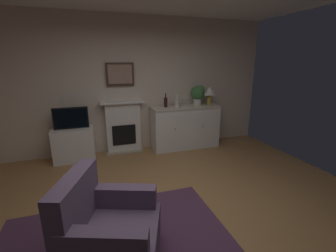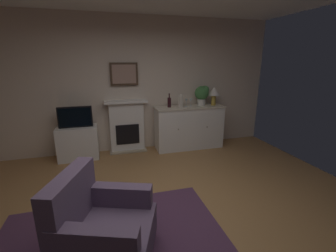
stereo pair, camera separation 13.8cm
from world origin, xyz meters
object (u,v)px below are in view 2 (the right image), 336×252
at_px(framed_picture, 124,74).
at_px(armchair, 101,228).
at_px(table_lamp, 214,92).
at_px(tv_set, 75,117).
at_px(potted_plant_small, 202,94).
at_px(wine_glass_center, 191,101).
at_px(vase_decorative, 181,101).
at_px(fireplace_unit, 127,126).
at_px(sideboard_cabinet, 189,127).
at_px(wine_glass_left, 186,101).
at_px(wine_bottle, 169,102).
at_px(tv_cabinet, 78,143).

bearing_deg(framed_picture, armchair, -100.54).
height_order(table_lamp, tv_set, table_lamp).
bearing_deg(potted_plant_small, framed_picture, 173.82).
height_order(wine_glass_center, vase_decorative, vase_decorative).
bearing_deg(fireplace_unit, framed_picture, 90.00).
height_order(sideboard_cabinet, wine_glass_left, wine_glass_left).
distance_m(wine_bottle, tv_set, 1.88).
bearing_deg(armchair, wine_glass_center, 54.68).
height_order(sideboard_cabinet, tv_cabinet, sideboard_cabinet).
bearing_deg(vase_decorative, table_lamp, 3.68).
relative_size(fireplace_unit, framed_picture, 2.00).
distance_m(wine_glass_center, vase_decorative, 0.27).
bearing_deg(wine_glass_left, table_lamp, -0.79).
relative_size(wine_bottle, wine_glass_left, 1.76).
height_order(fireplace_unit, tv_set, fireplace_unit).
height_order(tv_set, armchair, tv_set).
bearing_deg(sideboard_cabinet, vase_decorative, -167.19).
distance_m(table_lamp, vase_decorative, 0.79).
bearing_deg(armchair, table_lamp, 47.66).
relative_size(tv_set, potted_plant_small, 1.44).
relative_size(fireplace_unit, wine_bottle, 3.79).
height_order(table_lamp, armchair, table_lamp).
bearing_deg(wine_glass_center, armchair, -125.32).
height_order(wine_glass_left, vase_decorative, vase_decorative).
bearing_deg(tv_set, potted_plant_small, 1.17).
bearing_deg(wine_glass_left, tv_set, -179.57).
height_order(wine_glass_left, tv_set, wine_glass_left).
relative_size(sideboard_cabinet, vase_decorative, 5.32).
height_order(wine_glass_center, tv_cabinet, wine_glass_center).
relative_size(fireplace_unit, potted_plant_small, 2.56).
bearing_deg(framed_picture, vase_decorative, -13.76).
relative_size(fireplace_unit, tv_cabinet, 1.47).
height_order(wine_glass_left, wine_glass_center, same).
distance_m(fireplace_unit, tv_set, 1.04).
bearing_deg(tv_set, vase_decorative, -1.15).
xyz_separation_m(wine_glass_center, tv_set, (-2.34, -0.04, -0.20)).
bearing_deg(wine_glass_left, fireplace_unit, 172.38).
relative_size(framed_picture, armchair, 0.54).
bearing_deg(wine_glass_left, armchair, -123.92).
xyz_separation_m(wine_bottle, potted_plant_small, (0.74, -0.00, 0.15)).
xyz_separation_m(fireplace_unit, tv_set, (-0.98, -0.19, 0.30)).
bearing_deg(table_lamp, potted_plant_small, 169.90).
xyz_separation_m(tv_set, armchair, (0.44, -2.65, -0.47)).
height_order(table_lamp, wine_bottle, table_lamp).
height_order(vase_decorative, potted_plant_small, potted_plant_small).
relative_size(framed_picture, potted_plant_small, 1.28).
distance_m(sideboard_cabinet, wine_glass_center, 0.59).
height_order(fireplace_unit, wine_glass_center, fireplace_unit).
bearing_deg(sideboard_cabinet, wine_bottle, 174.07).
relative_size(fireplace_unit, wine_glass_left, 6.67).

